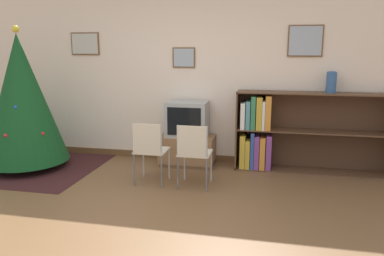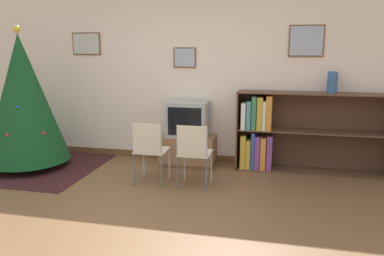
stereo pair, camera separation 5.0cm
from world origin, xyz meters
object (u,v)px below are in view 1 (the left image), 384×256
television (187,119)px  bookshelf (284,133)px  christmas_tree (22,99)px  vase (331,82)px  tv_console (187,150)px  folding_chair_right (194,152)px  folding_chair_left (149,149)px

television → bookshelf: bookshelf is taller
christmas_tree → vase: christmas_tree is taller
tv_console → vase: size_ratio=2.78×
vase → folding_chair_right: bearing=-149.1°
folding_chair_left → television: bearing=72.7°
christmas_tree → folding_chair_right: size_ratio=2.47×
tv_console → bookshelf: size_ratio=0.37×
television → folding_chair_right: bearing=-72.7°
folding_chair_left → vase: size_ratio=2.83×
tv_console → bookshelf: bearing=2.7°
tv_console → bookshelf: (1.40, 0.07, 0.32)m
television → folding_chair_left: television is taller
folding_chair_left → folding_chair_right: same height
bookshelf → vase: vase is taller
folding_chair_left → vase: bearing=24.2°
television → folding_chair_right: television is taller
vase → television: bearing=-177.1°
television → bookshelf: 1.41m
folding_chair_right → vase: bearing=30.9°
tv_console → folding_chair_right: folding_chair_right is taller
tv_console → television: (0.00, -0.00, 0.48)m
vase → folding_chair_left: bearing=-155.8°
folding_chair_right → bookshelf: 1.49m
television → folding_chair_left: 0.99m
folding_chair_left → christmas_tree: bearing=171.0°
television → bookshelf: (1.40, 0.07, -0.16)m
tv_console → folding_chair_right: (0.29, -0.92, 0.25)m
tv_console → vase: 2.25m
christmas_tree → tv_console: christmas_tree is taller
television → folding_chair_left: (-0.29, -0.92, -0.23)m
folding_chair_right → bookshelf: bookshelf is taller
bookshelf → vase: 0.94m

